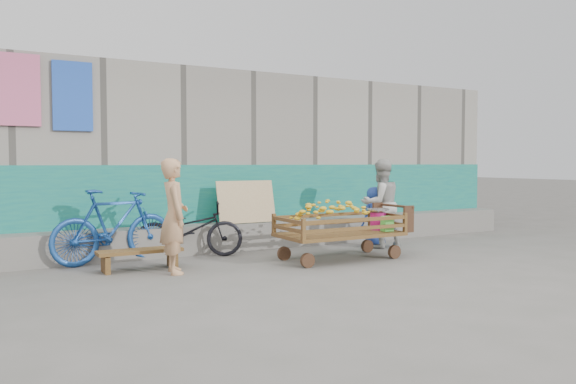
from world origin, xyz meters
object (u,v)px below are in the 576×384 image
bicycle_dark (189,229)px  child (375,217)px  bench (140,255)px  vendor_man (174,216)px  bicycle_blue (113,226)px  woman (381,204)px  banana_cart (338,221)px

bicycle_dark → child: bearing=-79.2°
bench → vendor_man: size_ratio=0.75×
bicycle_blue → woman: bearing=-107.3°
banana_cart → woman: woman is taller
child → bicycle_dark: (-3.14, 0.50, -0.09)m
bicycle_dark → bench: bearing=145.9°
banana_cart → bicycle_blue: (-2.97, 1.30, -0.04)m
banana_cart → bicycle_dark: size_ratio=1.24×
bench → bicycle_dark: bearing=36.0°
bench → child: (4.06, 0.17, 0.31)m
woman → banana_cart: bearing=30.5°
vendor_man → bicycle_dark: size_ratio=0.93×
banana_cart → bench: (-2.77, 0.63, -0.37)m
bicycle_dark → bicycle_blue: size_ratio=0.91×
bench → vendor_man: bearing=-51.7°
vendor_man → bicycle_blue: bearing=33.5°
banana_cart → vendor_man: (-2.43, 0.20, 0.17)m
banana_cart → child: bearing=31.7°
vendor_man → bicycle_blue: size_ratio=0.84×
child → bicycle_blue: size_ratio=0.58×
banana_cart → woman: 1.45m
bicycle_dark → banana_cart: bearing=-105.3°
vendor_man → bicycle_blue: (-0.54, 1.10, -0.21)m
vendor_man → bench: bearing=45.7°
banana_cart → woman: bearing=26.1°
bench → bicycle_dark: size_ratio=0.70×
woman → bicycle_blue: 4.32m
vendor_man → child: size_ratio=1.46×
bicycle_dark → woman: bearing=-82.1°
banana_cart → woman: (1.30, 0.63, 0.17)m
vendor_man → banana_cart: bearing=-87.2°
vendor_man → child: vendor_man is taller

